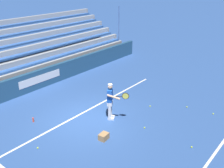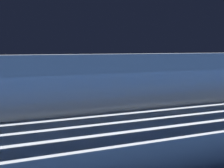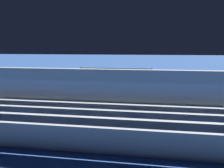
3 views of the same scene
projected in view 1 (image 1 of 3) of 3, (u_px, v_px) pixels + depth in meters
name	position (u px, v px, depth m)	size (l,w,h in m)	color
ground_plane	(85.00, 119.00, 12.01)	(160.00, 160.00, 0.00)	#2D5193
court_baseline_white	(77.00, 116.00, 12.30)	(12.00, 0.10, 0.01)	white
back_wall_sponsor_board	(25.00, 84.00, 14.45)	(20.16, 0.25, 1.10)	navy
bleacher_stand	(0.00, 69.00, 15.90)	(19.15, 4.00, 3.85)	#9EA3A8
tennis_player	(111.00, 101.00, 11.74)	(0.55, 1.07, 1.71)	silver
ball_box_cardboard	(104.00, 137.00, 10.52)	(0.40, 0.30, 0.26)	#A87F51
tennis_ball_midcourt	(145.00, 128.00, 11.29)	(0.07, 0.07, 0.07)	#CCE533
tennis_ball_far_right	(192.00, 147.00, 10.03)	(0.07, 0.07, 0.07)	#CCE533
tennis_ball_near_player	(38.00, 148.00, 9.99)	(0.07, 0.07, 0.07)	#CCE533
tennis_ball_stray_back	(213.00, 114.00, 12.42)	(0.07, 0.07, 0.07)	#CCE533
tennis_ball_toward_net	(150.00, 106.00, 13.13)	(0.07, 0.07, 0.07)	#CCE533
tennis_ball_on_baseline	(187.00, 107.00, 13.05)	(0.07, 0.07, 0.07)	#CCE533
water_bottle	(33.00, 120.00, 11.75)	(0.07, 0.07, 0.22)	#EA4C33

